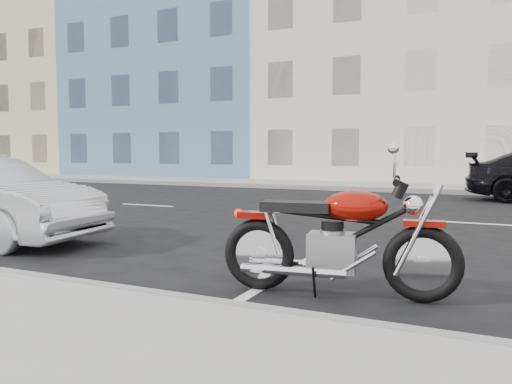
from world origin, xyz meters
TOP-DOWN VIEW (x-y plane):
  - ground at (0.00, 0.00)m, footprint 120.00×120.00m
  - sidewalk_far at (-5.00, 8.70)m, footprint 80.00×3.40m
  - curb_far at (-5.00, 7.00)m, footprint 80.00×0.12m
  - bldg_far_west at (-26.00, 16.30)m, footprint 12.00×12.00m
  - bldg_blue at (-14.00, 16.30)m, footprint 12.00×12.00m
  - bldg_cream at (-2.00, 16.30)m, footprint 12.00×12.00m
  - motorcycle at (1.58, -5.81)m, footprint 2.28×0.79m

SIDE VIEW (x-z plane):
  - ground at x=0.00m, z-range 0.00..0.00m
  - sidewalk_far at x=-5.00m, z-range 0.00..0.15m
  - curb_far at x=-5.00m, z-range 0.00..0.16m
  - motorcycle at x=1.58m, z-range -0.05..1.10m
  - bldg_cream at x=-2.00m, z-range 0.00..11.50m
  - bldg_far_west at x=-26.00m, z-range 0.00..12.00m
  - bldg_blue at x=-14.00m, z-range 0.00..13.00m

